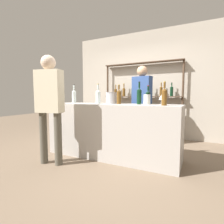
{
  "coord_description": "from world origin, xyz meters",
  "views": [
    {
      "loc": [
        1.38,
        -2.76,
        1.09
      ],
      "look_at": [
        0.0,
        0.0,
        0.81
      ],
      "focal_mm": 28.0,
      "sensor_mm": 36.0,
      "label": 1
    }
  ],
  "objects_px": {
    "counter_bottle_2": "(98,96)",
    "customer_left": "(50,101)",
    "ice_bucket": "(111,98)",
    "counter_bottle_5": "(139,96)",
    "server_behind_counter": "(142,98)",
    "counter_bottle_0": "(164,96)",
    "counter_bottle_1": "(148,97)",
    "wine_glass": "(161,97)",
    "cork_jar": "(147,99)",
    "counter_bottle_4": "(74,96)",
    "counter_bottle_3": "(119,96)"
  },
  "relations": [
    {
      "from": "counter_bottle_4",
      "to": "cork_jar",
      "type": "relative_size",
      "value": 2.23
    },
    {
      "from": "counter_bottle_2",
      "to": "counter_bottle_3",
      "type": "relative_size",
      "value": 1.08
    },
    {
      "from": "counter_bottle_4",
      "to": "wine_glass",
      "type": "xyz_separation_m",
      "value": [
        1.75,
        -0.08,
        -0.03
      ]
    },
    {
      "from": "cork_jar",
      "to": "customer_left",
      "type": "xyz_separation_m",
      "value": [
        -1.32,
        -0.85,
        -0.01
      ]
    },
    {
      "from": "cork_jar",
      "to": "counter_bottle_5",
      "type": "bearing_deg",
      "value": -169.46
    },
    {
      "from": "counter_bottle_0",
      "to": "wine_glass",
      "type": "relative_size",
      "value": 2.18
    },
    {
      "from": "counter_bottle_4",
      "to": "counter_bottle_5",
      "type": "relative_size",
      "value": 0.98
    },
    {
      "from": "counter_bottle_1",
      "to": "wine_glass",
      "type": "distance_m",
      "value": 0.37
    },
    {
      "from": "counter_bottle_4",
      "to": "counter_bottle_5",
      "type": "distance_m",
      "value": 1.37
    },
    {
      "from": "counter_bottle_5",
      "to": "cork_jar",
      "type": "height_order",
      "value": "counter_bottle_5"
    },
    {
      "from": "server_behind_counter",
      "to": "counter_bottle_3",
      "type": "bearing_deg",
      "value": 3.73
    },
    {
      "from": "counter_bottle_0",
      "to": "counter_bottle_1",
      "type": "height_order",
      "value": "counter_bottle_0"
    },
    {
      "from": "counter_bottle_3",
      "to": "ice_bucket",
      "type": "bearing_deg",
      "value": 163.55
    },
    {
      "from": "server_behind_counter",
      "to": "cork_jar",
      "type": "bearing_deg",
      "value": 34.3
    },
    {
      "from": "counter_bottle_0",
      "to": "counter_bottle_3",
      "type": "xyz_separation_m",
      "value": [
        -0.81,
        0.14,
        -0.0
      ]
    },
    {
      "from": "counter_bottle_5",
      "to": "wine_glass",
      "type": "relative_size",
      "value": 2.34
    },
    {
      "from": "counter_bottle_2",
      "to": "server_behind_counter",
      "type": "xyz_separation_m",
      "value": [
        0.58,
        0.89,
        -0.05
      ]
    },
    {
      "from": "ice_bucket",
      "to": "customer_left",
      "type": "height_order",
      "value": "customer_left"
    },
    {
      "from": "counter_bottle_0",
      "to": "counter_bottle_3",
      "type": "distance_m",
      "value": 0.82
    },
    {
      "from": "counter_bottle_1",
      "to": "counter_bottle_4",
      "type": "height_order",
      "value": "counter_bottle_4"
    },
    {
      "from": "ice_bucket",
      "to": "server_behind_counter",
      "type": "xyz_separation_m",
      "value": [
        0.31,
        0.87,
        -0.02
      ]
    },
    {
      "from": "counter_bottle_0",
      "to": "server_behind_counter",
      "type": "height_order",
      "value": "server_behind_counter"
    },
    {
      "from": "counter_bottle_5",
      "to": "ice_bucket",
      "type": "bearing_deg",
      "value": 176.66
    },
    {
      "from": "counter_bottle_2",
      "to": "wine_glass",
      "type": "bearing_deg",
      "value": -4.41
    },
    {
      "from": "counter_bottle_0",
      "to": "customer_left",
      "type": "distance_m",
      "value": 1.77
    },
    {
      "from": "wine_glass",
      "to": "counter_bottle_2",
      "type": "bearing_deg",
      "value": 175.59
    },
    {
      "from": "counter_bottle_2",
      "to": "ice_bucket",
      "type": "relative_size",
      "value": 1.74
    },
    {
      "from": "counter_bottle_0",
      "to": "counter_bottle_1",
      "type": "xyz_separation_m",
      "value": [
        -0.33,
        0.33,
        -0.01
      ]
    },
    {
      "from": "wine_glass",
      "to": "customer_left",
      "type": "distance_m",
      "value": 1.74
    },
    {
      "from": "counter_bottle_4",
      "to": "counter_bottle_5",
      "type": "bearing_deg",
      "value": 0.32
    },
    {
      "from": "counter_bottle_3",
      "to": "server_behind_counter",
      "type": "height_order",
      "value": "server_behind_counter"
    },
    {
      "from": "wine_glass",
      "to": "counter_bottle_5",
      "type": "bearing_deg",
      "value": 167.52
    },
    {
      "from": "ice_bucket",
      "to": "counter_bottle_0",
      "type": "bearing_deg",
      "value": -11.3
    },
    {
      "from": "counter_bottle_0",
      "to": "ice_bucket",
      "type": "distance_m",
      "value": 1.0
    },
    {
      "from": "counter_bottle_1",
      "to": "counter_bottle_5",
      "type": "bearing_deg",
      "value": -123.82
    },
    {
      "from": "counter_bottle_2",
      "to": "customer_left",
      "type": "relative_size",
      "value": 0.21
    },
    {
      "from": "counter_bottle_0",
      "to": "counter_bottle_4",
      "type": "relative_size",
      "value": 0.95
    },
    {
      "from": "counter_bottle_3",
      "to": "server_behind_counter",
      "type": "bearing_deg",
      "value": 81.45
    },
    {
      "from": "counter_bottle_0",
      "to": "server_behind_counter",
      "type": "relative_size",
      "value": 0.2
    },
    {
      "from": "counter_bottle_5",
      "to": "customer_left",
      "type": "xyz_separation_m",
      "value": [
        -1.2,
        -0.82,
        -0.08
      ]
    },
    {
      "from": "counter_bottle_5",
      "to": "server_behind_counter",
      "type": "xyz_separation_m",
      "value": [
        -0.23,
        0.9,
        -0.06
      ]
    },
    {
      "from": "counter_bottle_0",
      "to": "counter_bottle_5",
      "type": "height_order",
      "value": "counter_bottle_5"
    },
    {
      "from": "counter_bottle_2",
      "to": "counter_bottle_4",
      "type": "height_order",
      "value": "counter_bottle_4"
    },
    {
      "from": "counter_bottle_1",
      "to": "counter_bottle_2",
      "type": "relative_size",
      "value": 0.88
    },
    {
      "from": "cork_jar",
      "to": "customer_left",
      "type": "bearing_deg",
      "value": -147.44
    },
    {
      "from": "counter_bottle_1",
      "to": "server_behind_counter",
      "type": "relative_size",
      "value": 0.19
    },
    {
      "from": "cork_jar",
      "to": "server_behind_counter",
      "type": "relative_size",
      "value": 0.1
    },
    {
      "from": "counter_bottle_4",
      "to": "customer_left",
      "type": "height_order",
      "value": "customer_left"
    },
    {
      "from": "counter_bottle_4",
      "to": "counter_bottle_2",
      "type": "bearing_deg",
      "value": 1.54
    },
    {
      "from": "ice_bucket",
      "to": "server_behind_counter",
      "type": "relative_size",
      "value": 0.12
    }
  ]
}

